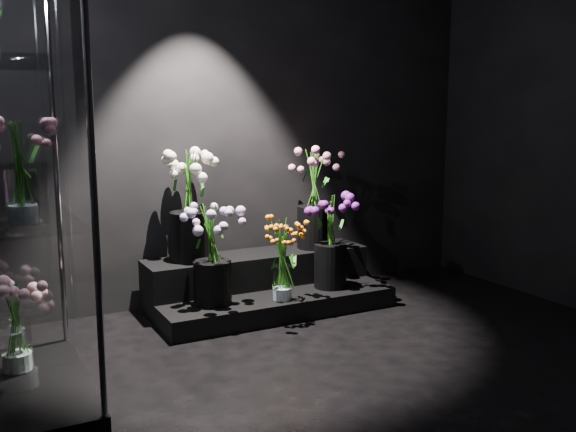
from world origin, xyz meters
TOP-DOWN VIEW (x-y plane):
  - floor at (0.00, 0.00)m, footprint 4.00×4.00m
  - wall_back at (0.00, 2.00)m, footprint 4.00×0.00m
  - display_riser at (0.07, 1.67)m, footprint 1.66×0.74m
  - display_case at (-1.66, 0.79)m, footprint 0.64×1.07m
  - bouquet_orange_bells at (0.04, 1.33)m, footprint 0.35×0.35m
  - bouquet_lilac at (-0.40, 1.47)m, footprint 0.45×0.45m
  - bouquet_purple at (0.49, 1.45)m, footprint 0.34×0.34m
  - bouquet_cream_roses at (-0.45, 1.78)m, footprint 0.41×0.41m
  - bouquet_pink_roses at (0.52, 1.74)m, footprint 0.37×0.37m
  - bouquet_case_pink at (-1.60, 0.57)m, footprint 0.31×0.31m
  - bouquet_case_base_pink at (-1.64, 0.97)m, footprint 0.37×0.37m

SIDE VIEW (x-z plane):
  - floor at x=0.00m, z-range 0.00..0.00m
  - display_riser at x=0.07m, z-range -0.03..0.34m
  - bouquet_case_base_pink at x=-1.64m, z-range 0.12..0.60m
  - bouquet_orange_bells at x=0.04m, z-range 0.15..0.71m
  - bouquet_lilac at x=-0.40m, z-range 0.18..0.83m
  - bouquet_purple at x=0.49m, z-range 0.18..0.84m
  - bouquet_cream_roses at x=-0.45m, z-range 0.42..1.16m
  - bouquet_pink_roses at x=0.52m, z-range 0.42..1.17m
  - bouquet_case_pink at x=-1.60m, z-range 0.93..1.40m
  - display_case at x=-1.66m, z-range 0.00..2.36m
  - wall_back at x=0.00m, z-range -0.60..3.40m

